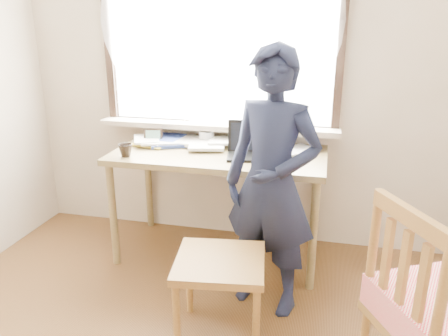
% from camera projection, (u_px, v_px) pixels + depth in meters
% --- Properties ---
extents(room_shell, '(3.52, 4.02, 2.61)m').
position_uv_depth(room_shell, '(144.00, 37.00, 1.51)').
color(room_shell, beige).
rests_on(room_shell, ground).
extents(desk, '(1.51, 0.75, 0.81)m').
position_uv_depth(desk, '(219.00, 163.00, 3.14)').
color(desk, olive).
rests_on(desk, ground).
extents(laptop, '(0.38, 0.33, 0.23)m').
position_uv_depth(laptop, '(252.00, 148.00, 3.01)').
color(laptop, black).
rests_on(laptop, desk).
extents(mug_white, '(0.16, 0.16, 0.09)m').
position_uv_depth(mug_white, '(207.00, 137.00, 3.34)').
color(mug_white, white).
rests_on(mug_white, desk).
extents(mug_dark, '(0.13, 0.13, 0.09)m').
position_uv_depth(mug_dark, '(125.00, 150.00, 2.99)').
color(mug_dark, black).
rests_on(mug_dark, desk).
extents(mouse, '(0.09, 0.06, 0.03)m').
position_uv_depth(mouse, '(275.00, 158.00, 2.92)').
color(mouse, black).
rests_on(mouse, desk).
extents(desk_clutter, '(0.74, 0.54, 0.05)m').
position_uv_depth(desk_clutter, '(175.00, 139.00, 3.35)').
color(desk_clutter, white).
rests_on(desk_clutter, desk).
extents(book_a, '(0.31, 0.35, 0.03)m').
position_uv_depth(book_a, '(169.00, 138.00, 3.44)').
color(book_a, white).
rests_on(book_a, desk).
extents(book_b, '(0.33, 0.34, 0.02)m').
position_uv_depth(book_b, '(287.00, 147.00, 3.20)').
color(book_b, white).
rests_on(book_b, desk).
extents(picture_frame, '(0.14, 0.04, 0.11)m').
position_uv_depth(picture_frame, '(153.00, 137.00, 3.30)').
color(picture_frame, black).
rests_on(picture_frame, desk).
extents(work_chair, '(0.53, 0.51, 0.48)m').
position_uv_depth(work_chair, '(220.00, 271.00, 2.35)').
color(work_chair, olive).
rests_on(work_chair, ground).
extents(side_chair, '(0.63, 0.64, 1.03)m').
position_uv_depth(side_chair, '(436.00, 314.00, 1.80)').
color(side_chair, olive).
rests_on(side_chair, ground).
extents(person, '(0.67, 0.54, 1.59)m').
position_uv_depth(person, '(272.00, 184.00, 2.53)').
color(person, black).
rests_on(person, ground).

